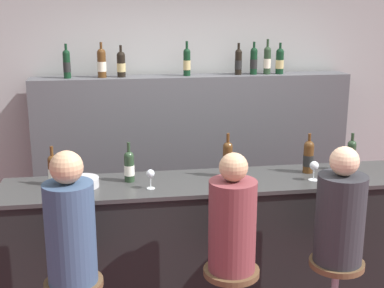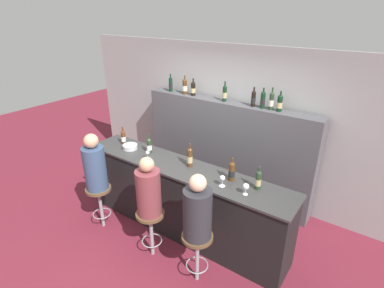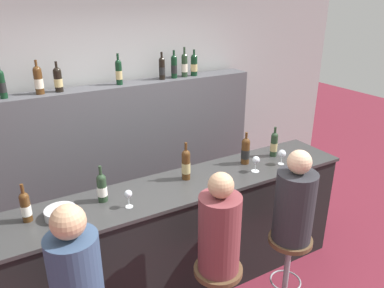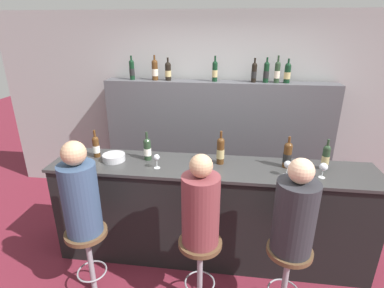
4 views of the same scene
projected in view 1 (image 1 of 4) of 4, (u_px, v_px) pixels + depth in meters
wall_back at (190, 114)px, 5.40m from camera, size 6.40×0.05×2.60m
bar_counter at (218, 246)px, 4.18m from camera, size 3.25×0.60×1.09m
back_bar_cabinet at (193, 162)px, 5.30m from camera, size 3.05×0.28×1.72m
wine_bottle_counter_0 at (53, 170)px, 3.91m from camera, size 0.07×0.07×0.30m
wine_bottle_counter_1 at (129, 166)px, 3.99m from camera, size 0.08×0.08×0.30m
wine_bottle_counter_2 at (228, 159)px, 4.10m from camera, size 0.08×0.08×0.34m
wine_bottle_counter_3 at (308, 156)px, 4.20m from camera, size 0.08×0.08×0.32m
wine_bottle_counter_4 at (351, 155)px, 4.25m from camera, size 0.07×0.07×0.31m
wine_bottle_backbar_0 at (67, 64)px, 4.87m from camera, size 0.07×0.07×0.31m
wine_bottle_backbar_1 at (102, 63)px, 4.92m from camera, size 0.08×0.08×0.32m
wine_bottle_backbar_2 at (121, 64)px, 4.95m from camera, size 0.08×0.08×0.29m
wine_bottle_backbar_3 at (187, 62)px, 5.04m from camera, size 0.07×0.07×0.32m
wine_bottle_backbar_4 at (238, 61)px, 5.11m from camera, size 0.07×0.07×0.30m
wine_bottle_backbar_5 at (254, 61)px, 5.13m from camera, size 0.07×0.07×0.31m
wine_bottle_backbar_6 at (267, 60)px, 5.15m from camera, size 0.07×0.07×0.34m
wine_bottle_backbar_7 at (280, 61)px, 5.17m from camera, size 0.08×0.08×0.30m
wine_glass_0 at (150, 175)px, 3.84m from camera, size 0.06×0.06×0.14m
wine_glass_1 at (314, 167)px, 4.02m from camera, size 0.07×0.07×0.15m
wine_glass_2 at (354, 165)px, 4.06m from camera, size 0.08×0.08×0.15m
metal_bowl at (83, 182)px, 3.89m from camera, size 0.23×0.23×0.07m
guest_seated_left at (70, 226)px, 3.29m from camera, size 0.31×0.31×0.85m
guest_seated_middle at (232, 220)px, 3.45m from camera, size 0.31×0.31×0.80m
bar_stool_right at (335, 281)px, 3.69m from camera, size 0.37×0.37×0.69m
guest_seated_right at (340, 213)px, 3.56m from camera, size 0.33×0.33×0.81m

